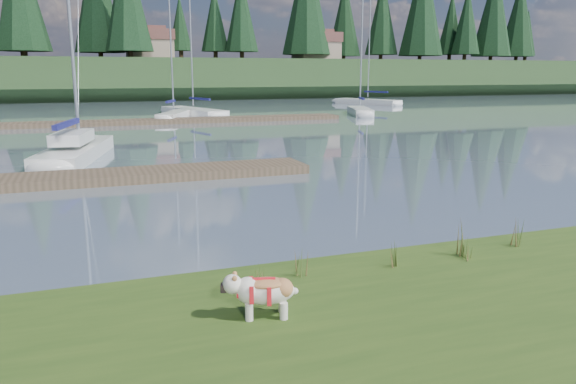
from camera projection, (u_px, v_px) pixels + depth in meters
name	position (u px, v px, depth m)	size (l,w,h in m)	color
ground	(135.00, 124.00, 38.76)	(200.00, 200.00, 0.00)	slate
ridge	(105.00, 79.00, 77.71)	(200.00, 20.00, 5.00)	#1F3419
bulldog	(264.00, 290.00, 7.41)	(1.01, 0.56, 0.60)	silver
sailboat_main	(79.00, 147.00, 23.76)	(3.53, 8.66, 12.27)	silver
dock_near	(69.00, 179.00, 18.11)	(16.00, 2.00, 0.30)	#4C3D2C
dock_far	(165.00, 121.00, 39.40)	(26.00, 2.20, 0.30)	#4C3D2C
sailboat_bg_2	(176.00, 114.00, 43.04)	(3.76, 6.60, 10.09)	silver
sailboat_bg_3	(189.00, 111.00, 47.28)	(4.55, 9.72, 13.90)	silver
sailboat_bg_4	(359.00, 110.00, 47.81)	(3.71, 7.23, 10.66)	silver
sailboat_bg_5	(362.00, 101.00, 62.75)	(5.38, 8.90, 12.73)	silver
weed_0	(302.00, 262.00, 8.92)	(0.17, 0.14, 0.55)	#475B23
weed_1	(391.00, 256.00, 9.32)	(0.17, 0.14, 0.44)	#475B23
weed_2	(459.00, 240.00, 9.86)	(0.17, 0.14, 0.68)	#475B23
weed_3	(259.00, 278.00, 8.31)	(0.17, 0.14, 0.45)	#475B23
weed_4	(470.00, 249.00, 9.73)	(0.17, 0.14, 0.42)	#475B23
weed_5	(517.00, 233.00, 10.48)	(0.17, 0.14, 0.58)	#475B23
mud_lip	(306.00, 276.00, 9.74)	(60.00, 0.50, 0.14)	#33281C
conifer_3	(18.00, 6.00, 71.49)	(4.84, 4.84, 12.25)	#382619
conifer_5	(215.00, 18.00, 78.26)	(3.96, 3.96, 10.35)	#382619
conifer_7	(382.00, 15.00, 87.97)	(5.28, 5.28, 13.20)	#382619
conifer_8	(467.00, 20.00, 88.81)	(4.62, 4.62, 11.77)	#382619
conifer_9	(519.00, 16.00, 95.66)	(5.94, 5.94, 14.62)	#382619
house_1	(149.00, 44.00, 76.88)	(6.30, 5.30, 4.65)	gray
house_2	(316.00, 46.00, 83.12)	(6.30, 5.30, 4.65)	gray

